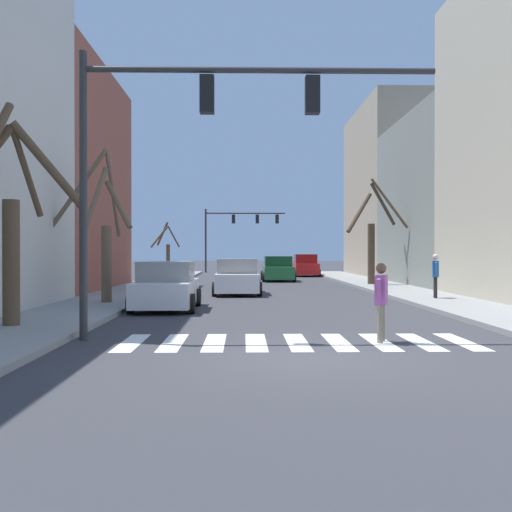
% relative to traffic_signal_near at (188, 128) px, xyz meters
% --- Properties ---
extents(ground_plane, '(240.00, 240.00, 0.00)m').
position_rel_traffic_signal_near_xyz_m(ground_plane, '(2.40, -2.40, -4.73)').
color(ground_plane, '#38383D').
extents(building_row_right, '(6.00, 49.13, 13.32)m').
position_rel_traffic_signal_near_xyz_m(building_row_right, '(13.36, 16.38, 1.36)').
color(building_row_right, beige).
rests_on(building_row_right, ground_plane).
extents(crosswalk_stripes, '(7.65, 2.60, 0.01)m').
position_rel_traffic_signal_near_xyz_m(crosswalk_stripes, '(2.40, -0.40, -4.73)').
color(crosswalk_stripes, white).
rests_on(crosswalk_stripes, ground_plane).
extents(traffic_signal_near, '(7.96, 0.28, 6.44)m').
position_rel_traffic_signal_near_xyz_m(traffic_signal_near, '(0.00, 0.00, 0.00)').
color(traffic_signal_near, '#2D2D2D').
rests_on(traffic_signal_near, ground_plane).
extents(traffic_signal_far, '(7.64, 0.28, 6.04)m').
position_rel_traffic_signal_near_xyz_m(traffic_signal_far, '(0.54, 43.52, -0.21)').
color(traffic_signal_far, '#2D2D2D').
rests_on(traffic_signal_far, ground_plane).
extents(car_driving_toward_lane, '(2.15, 4.30, 1.64)m').
position_rel_traffic_signal_near_xyz_m(car_driving_toward_lane, '(-1.39, 7.01, -3.96)').
color(car_driving_toward_lane, white).
rests_on(car_driving_toward_lane, ground_plane).
extents(car_parked_right_near, '(2.21, 4.80, 1.67)m').
position_rel_traffic_signal_near_xyz_m(car_parked_right_near, '(3.57, 27.00, -3.95)').
color(car_parked_right_near, '#236B38').
rests_on(car_parked_right_near, ground_plane).
extents(car_parked_left_mid, '(2.20, 4.67, 1.65)m').
position_rel_traffic_signal_near_xyz_m(car_parked_left_mid, '(0.96, 14.44, -3.96)').
color(car_parked_left_mid, white).
rests_on(car_parked_left_mid, ground_plane).
extents(car_parked_right_far, '(2.11, 4.11, 1.77)m').
position_rel_traffic_signal_near_xyz_m(car_parked_right_far, '(6.22, 34.56, -3.91)').
color(car_parked_right_far, red).
rests_on(car_parked_right_far, ground_plane).
extents(pedestrian_near_right_corner, '(0.31, 0.75, 1.74)m').
position_rel_traffic_signal_near_xyz_m(pedestrian_near_right_corner, '(8.81, 10.01, -3.55)').
color(pedestrian_near_right_corner, black).
rests_on(pedestrian_near_right_corner, sidewalk_right).
extents(pedestrian_crossing_street, '(0.37, 0.72, 1.73)m').
position_rel_traffic_signal_near_xyz_m(pedestrian_crossing_street, '(4.23, -0.45, -3.71)').
color(pedestrian_crossing_street, '#7A705B').
rests_on(pedestrian_crossing_street, ground_plane).
extents(street_tree_right_far, '(3.04, 3.23, 5.53)m').
position_rel_traffic_signal_near_xyz_m(street_tree_right_far, '(-4.54, 1.55, -1.88)').
color(street_tree_right_far, brown).
rests_on(street_tree_right_far, sidewalk_left).
extents(street_tree_left_mid, '(3.08, 2.66, 5.58)m').
position_rel_traffic_signal_near_xyz_m(street_tree_left_mid, '(-3.82, 8.23, -2.07)').
color(street_tree_left_mid, brown).
rests_on(street_tree_left_mid, sidewalk_left).
extents(street_tree_right_near, '(3.50, 1.65, 6.00)m').
position_rel_traffic_signal_near_xyz_m(street_tree_right_near, '(8.51, 20.16, -1.94)').
color(street_tree_right_near, '#473828').
rests_on(street_tree_right_near, sidewalk_right).
extents(street_tree_right_mid, '(2.19, 1.88, 4.18)m').
position_rel_traffic_signal_near_xyz_m(street_tree_right_mid, '(-4.76, 33.26, -2.66)').
color(street_tree_right_mid, '#473828').
rests_on(street_tree_right_mid, sidewalk_left).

